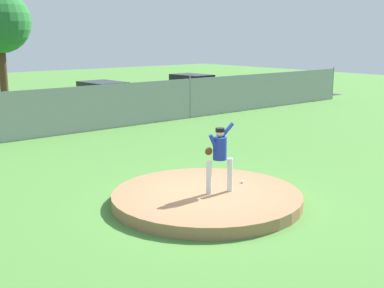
{
  "coord_description": "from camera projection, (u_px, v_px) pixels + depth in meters",
  "views": [
    {
      "loc": [
        -7.5,
        -8.49,
        3.9
      ],
      "look_at": [
        0.53,
        1.18,
        1.18
      ],
      "focal_mm": 46.78,
      "sensor_mm": 36.0,
      "label": 1
    }
  ],
  "objects": [
    {
      "name": "ground_plane",
      "position": [
        86.0,
        157.0,
        16.4
      ],
      "size": [
        80.0,
        80.0,
        0.0
      ],
      "primitive_type": "plane",
      "color": "#4C8438"
    },
    {
      "name": "pitchers_mound",
      "position": [
        207.0,
        198.0,
        11.86
      ],
      "size": [
        4.5,
        4.5,
        0.27
      ],
      "primitive_type": "cylinder",
      "color": "#99704C",
      "rests_on": "ground_plane"
    },
    {
      "name": "pitcher_youth",
      "position": [
        219.0,
        153.0,
        11.63
      ],
      "size": [
        0.8,
        0.32,
        1.66
      ],
      "color": "silver",
      "rests_on": "pitchers_mound"
    },
    {
      "name": "baseball",
      "position": [
        242.0,
        182.0,
        12.58
      ],
      "size": [
        0.07,
        0.07,
        0.07
      ],
      "primitive_type": "sphere",
      "color": "white",
      "rests_on": "pitchers_mound"
    },
    {
      "name": "chainlink_fence",
      "position": [
        35.0,
        114.0,
        19.21
      ],
      "size": [
        38.68,
        0.07,
        2.0
      ],
      "color": "gray",
      "rests_on": "ground_plane"
    },
    {
      "name": "parked_car_silver",
      "position": [
        103.0,
        98.0,
        25.92
      ],
      "size": [
        2.03,
        4.56,
        1.58
      ],
      "color": "#B7BABF",
      "rests_on": "ground_plane"
    },
    {
      "name": "parked_car_teal",
      "position": [
        192.0,
        88.0,
        30.21
      ],
      "size": [
        1.98,
        4.49,
        1.63
      ],
      "color": "#146066",
      "rests_on": "ground_plane"
    }
  ]
}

